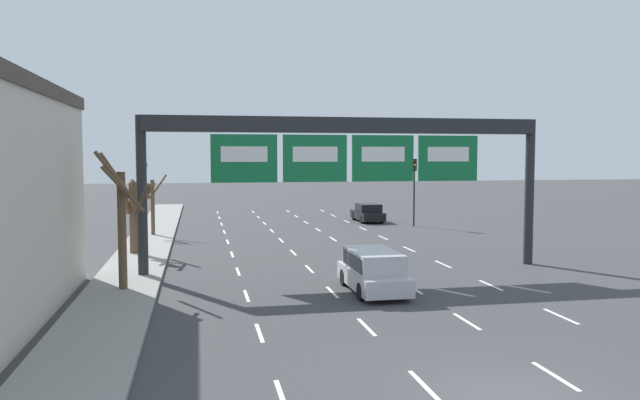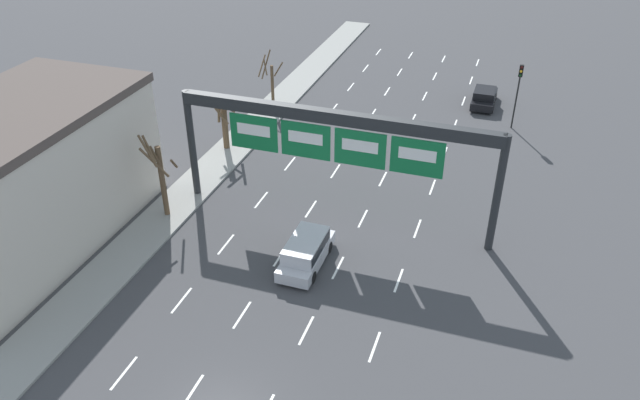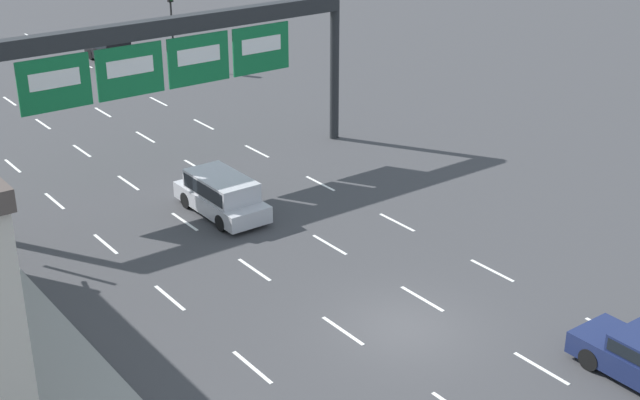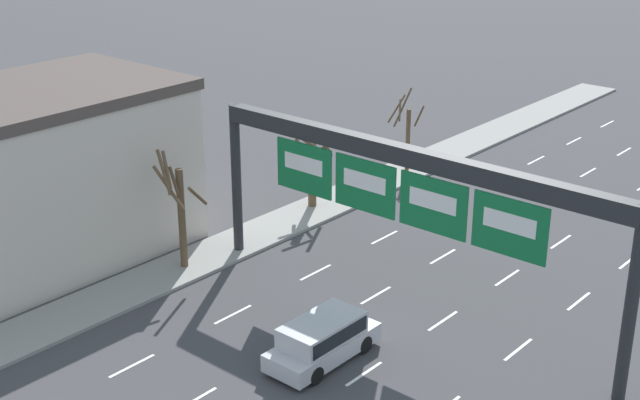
{
  "view_description": "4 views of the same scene",
  "coord_description": "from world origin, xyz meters",
  "px_view_note": "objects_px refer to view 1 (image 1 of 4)",
  "views": [
    {
      "loc": [
        -6.68,
        -12.21,
        5.28
      ],
      "look_at": [
        -1.32,
        15.14,
        3.28
      ],
      "focal_mm": 35.0,
      "sensor_mm": 36.0,
      "label": 1
    },
    {
      "loc": [
        9.17,
        -14.21,
        20.63
      ],
      "look_at": [
        0.75,
        10.65,
        4.29
      ],
      "focal_mm": 35.0,
      "sensor_mm": 36.0,
      "label": 2
    },
    {
      "loc": [
        -16.27,
        -17.42,
        14.5
      ],
      "look_at": [
        1.72,
        6.69,
        1.54
      ],
      "focal_mm": 50.0,
      "sensor_mm": 36.0,
      "label": 3
    },
    {
      "loc": [
        18.02,
        -10.39,
        17.1
      ],
      "look_at": [
        -3.09,
        14.13,
        4.43
      ],
      "focal_mm": 50.0,
      "sensor_mm": 36.0,
      "label": 4
    }
  ],
  "objects_px": {
    "tree_bare_closest": "(134,211)",
    "tree_bare_second": "(151,200)",
    "car_black": "(368,212)",
    "tree_bare_third": "(122,217)",
    "suv_silver": "(373,269)",
    "traffic_light_near_gantry": "(414,178)",
    "sign_gantry": "(348,146)"
  },
  "relations": [
    {
      "from": "traffic_light_near_gantry",
      "to": "tree_bare_third",
      "type": "relative_size",
      "value": 0.95
    },
    {
      "from": "sign_gantry",
      "to": "tree_bare_third",
      "type": "relative_size",
      "value": 3.49
    },
    {
      "from": "traffic_light_near_gantry",
      "to": "tree_bare_third",
      "type": "bearing_deg",
      "value": -133.81
    },
    {
      "from": "car_black",
      "to": "tree_bare_second",
      "type": "distance_m",
      "value": 17.53
    },
    {
      "from": "traffic_light_near_gantry",
      "to": "tree_bare_closest",
      "type": "xyz_separation_m",
      "value": [
        -19.09,
        -10.3,
        -1.22
      ]
    },
    {
      "from": "traffic_light_near_gantry",
      "to": "tree_bare_second",
      "type": "xyz_separation_m",
      "value": [
        -18.81,
        -2.55,
        -1.14
      ]
    },
    {
      "from": "tree_bare_second",
      "to": "traffic_light_near_gantry",
      "type": "bearing_deg",
      "value": 7.71
    },
    {
      "from": "suv_silver",
      "to": "tree_bare_closest",
      "type": "xyz_separation_m",
      "value": [
        -9.9,
        10.8,
        1.44
      ]
    },
    {
      "from": "traffic_light_near_gantry",
      "to": "tree_bare_third",
      "type": "xyz_separation_m",
      "value": [
        -18.66,
        -19.45,
        -0.64
      ]
    },
    {
      "from": "car_black",
      "to": "tree_bare_closest",
      "type": "bearing_deg",
      "value": -139.76
    },
    {
      "from": "car_black",
      "to": "traffic_light_near_gantry",
      "type": "bearing_deg",
      "value": -55.86
    },
    {
      "from": "suv_silver",
      "to": "tree_bare_closest",
      "type": "height_order",
      "value": "tree_bare_closest"
    },
    {
      "from": "car_black",
      "to": "tree_bare_third",
      "type": "xyz_separation_m",
      "value": [
        -16.13,
        -23.17,
        2.16
      ]
    },
    {
      "from": "tree_bare_third",
      "to": "tree_bare_second",
      "type": "bearing_deg",
      "value": 90.54
    },
    {
      "from": "car_black",
      "to": "tree_bare_third",
      "type": "bearing_deg",
      "value": -124.85
    },
    {
      "from": "sign_gantry",
      "to": "car_black",
      "type": "height_order",
      "value": "sign_gantry"
    },
    {
      "from": "sign_gantry",
      "to": "tree_bare_second",
      "type": "height_order",
      "value": "sign_gantry"
    },
    {
      "from": "sign_gantry",
      "to": "traffic_light_near_gantry",
      "type": "xyz_separation_m",
      "value": [
        9.12,
        16.58,
        -2.14
      ]
    },
    {
      "from": "sign_gantry",
      "to": "suv_silver",
      "type": "height_order",
      "value": "sign_gantry"
    },
    {
      "from": "tree_bare_closest",
      "to": "tree_bare_second",
      "type": "relative_size",
      "value": 0.85
    },
    {
      "from": "car_black",
      "to": "traffic_light_near_gantry",
      "type": "xyz_separation_m",
      "value": [
        2.52,
        -3.72,
        2.8
      ]
    },
    {
      "from": "suv_silver",
      "to": "tree_bare_second",
      "type": "distance_m",
      "value": 20.96
    },
    {
      "from": "tree_bare_closest",
      "to": "traffic_light_near_gantry",
      "type": "bearing_deg",
      "value": 28.34
    },
    {
      "from": "car_black",
      "to": "tree_bare_closest",
      "type": "height_order",
      "value": "tree_bare_closest"
    },
    {
      "from": "suv_silver",
      "to": "tree_bare_third",
      "type": "xyz_separation_m",
      "value": [
        -9.46,
        1.65,
        2.02
      ]
    },
    {
      "from": "car_black",
      "to": "tree_bare_second",
      "type": "relative_size",
      "value": 0.93
    },
    {
      "from": "sign_gantry",
      "to": "car_black",
      "type": "distance_m",
      "value": 21.91
    },
    {
      "from": "car_black",
      "to": "tree_bare_second",
      "type": "xyz_separation_m",
      "value": [
        -16.29,
        -6.27,
        1.66
      ]
    },
    {
      "from": "car_black",
      "to": "tree_bare_third",
      "type": "height_order",
      "value": "tree_bare_third"
    },
    {
      "from": "tree_bare_third",
      "to": "tree_bare_closest",
      "type": "bearing_deg",
      "value": 92.73
    },
    {
      "from": "tree_bare_closest",
      "to": "tree_bare_second",
      "type": "xyz_separation_m",
      "value": [
        0.28,
        7.75,
        0.08
      ]
    },
    {
      "from": "tree_bare_closest",
      "to": "tree_bare_third",
      "type": "xyz_separation_m",
      "value": [
        0.44,
        -9.15,
        0.58
      ]
    }
  ]
}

